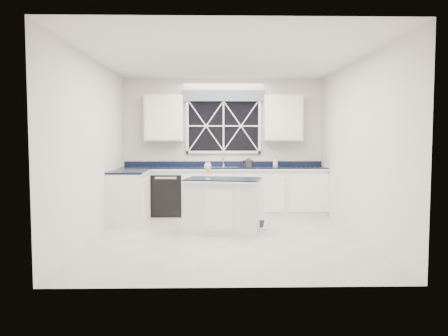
{
  "coord_description": "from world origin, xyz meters",
  "views": [
    {
      "loc": [
        -0.17,
        -6.57,
        1.52
      ],
      "look_at": [
        -0.03,
        0.4,
        1.03
      ],
      "focal_mm": 35.0,
      "sensor_mm": 36.0,
      "label": 1
    }
  ],
  "objects_px": {
    "faucet": "(224,159)",
    "kettle": "(249,163)",
    "dishwasher": "(168,194)",
    "island": "(223,205)",
    "wine_glass": "(208,167)",
    "soap_bottle": "(276,162)"
  },
  "relations": [
    {
      "from": "dishwasher",
      "to": "island",
      "type": "height_order",
      "value": "island"
    },
    {
      "from": "island",
      "to": "wine_glass",
      "type": "relative_size",
      "value": 4.79
    },
    {
      "from": "soap_bottle",
      "to": "kettle",
      "type": "bearing_deg",
      "value": -158.51
    },
    {
      "from": "dishwasher",
      "to": "island",
      "type": "distance_m",
      "value": 1.92
    },
    {
      "from": "kettle",
      "to": "soap_bottle",
      "type": "height_order",
      "value": "kettle"
    },
    {
      "from": "faucet",
      "to": "wine_glass",
      "type": "xyz_separation_m",
      "value": [
        -0.28,
        -1.91,
        -0.05
      ]
    },
    {
      "from": "faucet",
      "to": "kettle",
      "type": "xyz_separation_m",
      "value": [
        0.49,
        -0.22,
        -0.07
      ]
    },
    {
      "from": "wine_glass",
      "to": "soap_bottle",
      "type": "xyz_separation_m",
      "value": [
        1.33,
        1.91,
        -0.02
      ]
    },
    {
      "from": "kettle",
      "to": "faucet",
      "type": "bearing_deg",
      "value": 176.88
    },
    {
      "from": "dishwasher",
      "to": "wine_glass",
      "type": "height_order",
      "value": "wine_glass"
    },
    {
      "from": "kettle",
      "to": "wine_glass",
      "type": "height_order",
      "value": "same"
    },
    {
      "from": "soap_bottle",
      "to": "dishwasher",
      "type": "bearing_deg",
      "value": -174.89
    },
    {
      "from": "faucet",
      "to": "wine_glass",
      "type": "relative_size",
      "value": 1.13
    },
    {
      "from": "kettle",
      "to": "soap_bottle",
      "type": "bearing_deg",
      "value": 43.05
    },
    {
      "from": "wine_glass",
      "to": "soap_bottle",
      "type": "height_order",
      "value": "wine_glass"
    },
    {
      "from": "kettle",
      "to": "wine_glass",
      "type": "distance_m",
      "value": 1.85
    },
    {
      "from": "dishwasher",
      "to": "kettle",
      "type": "distance_m",
      "value": 1.7
    },
    {
      "from": "kettle",
      "to": "soap_bottle",
      "type": "relative_size",
      "value": 1.37
    },
    {
      "from": "island",
      "to": "wine_glass",
      "type": "xyz_separation_m",
      "value": [
        -0.24,
        -0.12,
        0.62
      ]
    },
    {
      "from": "wine_glass",
      "to": "soap_bottle",
      "type": "distance_m",
      "value": 2.33
    },
    {
      "from": "faucet",
      "to": "island",
      "type": "xyz_separation_m",
      "value": [
        -0.04,
        -1.79,
        -0.66
      ]
    },
    {
      "from": "dishwasher",
      "to": "faucet",
      "type": "relative_size",
      "value": 2.72
    }
  ]
}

